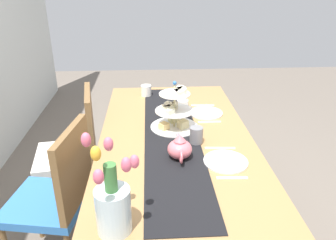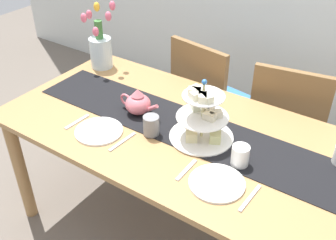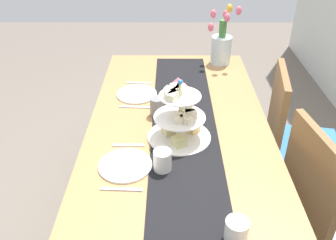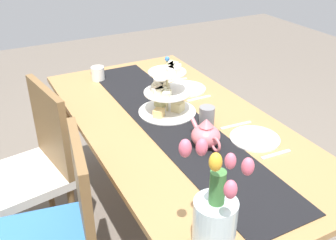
% 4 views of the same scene
% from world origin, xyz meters
% --- Properties ---
extents(ground_plane, '(8.00, 8.00, 0.00)m').
position_xyz_m(ground_plane, '(0.00, 0.00, 0.00)').
color(ground_plane, '#6B6056').
extents(dining_table, '(1.80, 0.91, 0.74)m').
position_xyz_m(dining_table, '(0.00, 0.00, 0.64)').
color(dining_table, '#A37747').
rests_on(dining_table, ground_plane).
extents(chair_left, '(0.48, 0.48, 0.91)m').
position_xyz_m(chair_left, '(-0.22, 0.68, 0.50)').
color(chair_left, brown).
rests_on(chair_left, ground_plane).
extents(chair_right, '(0.48, 0.48, 0.91)m').
position_xyz_m(chair_right, '(0.32, 0.68, 0.50)').
color(chair_right, brown).
rests_on(chair_right, ground_plane).
extents(table_runner, '(1.67, 0.32, 0.00)m').
position_xyz_m(table_runner, '(0.00, 0.03, 0.74)').
color(table_runner, black).
rests_on(table_runner, dining_table).
extents(tiered_cake_stand, '(0.30, 0.30, 0.30)m').
position_xyz_m(tiered_cake_stand, '(0.11, 0.00, 0.85)').
color(tiered_cake_stand, beige).
rests_on(tiered_cake_stand, table_runner).
extents(teapot, '(0.24, 0.13, 0.14)m').
position_xyz_m(teapot, '(-0.26, 0.00, 0.80)').
color(teapot, '#D66B75').
rests_on(teapot, table_runner).
extents(tulip_vase, '(0.20, 0.20, 0.40)m').
position_xyz_m(tulip_vase, '(-0.77, 0.30, 0.86)').
color(tulip_vase, silver).
rests_on(tulip_vase, dining_table).
extents(dinner_plate_left, '(0.23, 0.23, 0.01)m').
position_xyz_m(dinner_plate_left, '(-0.31, -0.24, 0.74)').
color(dinner_plate_left, white).
rests_on(dinner_plate_left, dining_table).
extents(fork_left, '(0.02, 0.15, 0.01)m').
position_xyz_m(fork_left, '(-0.46, -0.24, 0.74)').
color(fork_left, silver).
rests_on(fork_left, dining_table).
extents(knife_left, '(0.03, 0.17, 0.01)m').
position_xyz_m(knife_left, '(-0.17, -0.24, 0.74)').
color(knife_left, silver).
rests_on(knife_left, dining_table).
extents(dinner_plate_right, '(0.23, 0.23, 0.01)m').
position_xyz_m(dinner_plate_right, '(0.32, -0.24, 0.74)').
color(dinner_plate_right, white).
rests_on(dinner_plate_right, dining_table).
extents(fork_right, '(0.02, 0.15, 0.01)m').
position_xyz_m(fork_right, '(0.18, -0.24, 0.74)').
color(fork_right, silver).
rests_on(fork_right, dining_table).
extents(knife_right, '(0.02, 0.17, 0.01)m').
position_xyz_m(knife_right, '(0.47, -0.24, 0.74)').
color(knife_right, silver).
rests_on(knife_right, dining_table).
extents(mug_grey, '(0.08, 0.08, 0.09)m').
position_xyz_m(mug_grey, '(-0.10, -0.11, 0.79)').
color(mug_grey, slate).
rests_on(mug_grey, table_runner).
extents(mug_white_text, '(0.08, 0.08, 0.09)m').
position_xyz_m(mug_white_text, '(0.34, -0.08, 0.78)').
color(mug_white_text, white).
rests_on(mug_white_text, dining_table).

